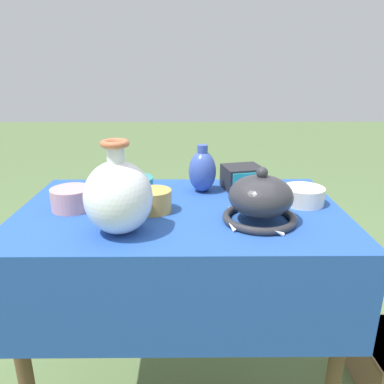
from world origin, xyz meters
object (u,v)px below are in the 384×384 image
at_px(pot_squat_ochre, 154,201).
at_px(pot_squat_teal, 132,187).
at_px(vase_dome_bell, 260,200).
at_px(pot_squat_rose, 72,199).
at_px(jar_round_cobalt, 202,171).
at_px(pot_squat_ivory, 303,196).
at_px(vase_tall_bulbous, 118,196).
at_px(mosaic_tile_box, 242,178).

height_order(pot_squat_ochre, pot_squat_teal, same).
bearing_deg(vase_dome_bell, pot_squat_rose, 169.88).
xyz_separation_m(jar_round_cobalt, pot_squat_ivory, (0.32, -0.13, -0.05)).
height_order(vase_dome_bell, pot_squat_rose, vase_dome_bell).
height_order(vase_tall_bulbous, pot_squat_ivory, vase_tall_bulbous).
relative_size(jar_round_cobalt, pot_squat_ivory, 1.26).
distance_m(mosaic_tile_box, pot_squat_ivory, 0.24).
bearing_deg(vase_dome_bell, vase_tall_bulbous, -170.03).
distance_m(vase_dome_bell, mosaic_tile_box, 0.30).
relative_size(vase_dome_bell, jar_round_cobalt, 1.34).
bearing_deg(mosaic_tile_box, jar_round_cobalt, 178.22).
xyz_separation_m(vase_tall_bulbous, vase_dome_bell, (0.39, 0.07, -0.04)).
bearing_deg(jar_round_cobalt, mosaic_tile_box, 11.58).
distance_m(vase_tall_bulbous, pot_squat_ochre, 0.18).
bearing_deg(pot_squat_ochre, jar_round_cobalt, 50.95).
height_order(vase_dome_bell, jar_round_cobalt, jar_round_cobalt).
bearing_deg(jar_round_cobalt, vase_tall_bulbous, -124.49).
distance_m(vase_dome_bell, pot_squat_teal, 0.45).
xyz_separation_m(vase_tall_bulbous, mosaic_tile_box, (0.38, 0.37, -0.06)).
relative_size(vase_dome_bell, pot_squat_ochre, 2.11).
bearing_deg(vase_dome_bell, mosaic_tile_box, 91.79).
height_order(pot_squat_rose, pot_squat_ochre, same).
height_order(mosaic_tile_box, pot_squat_ivory, mosaic_tile_box).
xyz_separation_m(pot_squat_rose, pot_squat_ivory, (0.73, 0.04, -0.01)).
height_order(pot_squat_ivory, pot_squat_teal, pot_squat_teal).
xyz_separation_m(pot_squat_ochre, pot_squat_teal, (-0.09, 0.13, -0.00)).
relative_size(pot_squat_rose, pot_squat_teal, 0.87).
bearing_deg(pot_squat_rose, pot_squat_ochre, -4.47).
bearing_deg(mosaic_tile_box, pot_squat_ivory, -55.18).
bearing_deg(vase_dome_bell, jar_round_cobalt, 119.96).
height_order(vase_tall_bulbous, pot_squat_rose, vase_tall_bulbous).
distance_m(vase_dome_bell, pot_squat_ochre, 0.32).
xyz_separation_m(pot_squat_ochre, pot_squat_ivory, (0.48, 0.06, -0.01)).
height_order(pot_squat_rose, pot_squat_ivory, pot_squat_rose).
bearing_deg(vase_dome_bell, pot_squat_ivory, 40.52).
distance_m(jar_round_cobalt, pot_squat_teal, 0.25).
relative_size(pot_squat_ivory, pot_squat_teal, 0.93).
distance_m(pot_squat_ivory, pot_squat_teal, 0.57).
height_order(pot_squat_ochre, pot_squat_ivory, pot_squat_ochre).
bearing_deg(pot_squat_ivory, pot_squat_teal, 172.90).
bearing_deg(vase_dome_bell, pot_squat_ochre, 165.31).
height_order(jar_round_cobalt, pot_squat_ivory, jar_round_cobalt).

